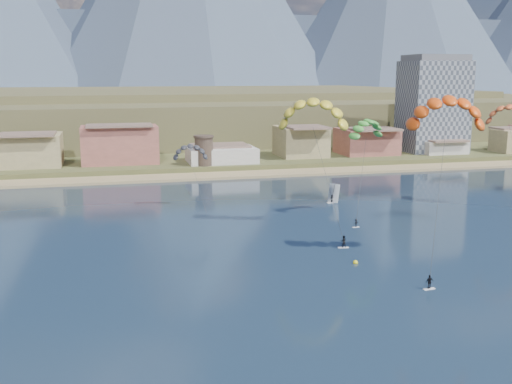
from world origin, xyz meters
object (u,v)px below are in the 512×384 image
windsurfer (333,197)px  kitesurfer_yellow (313,109)px  buoy (355,263)px  apartment_tower (433,104)px  kitesurfer_orange (447,108)px  kitesurfer_green (366,127)px  watchtower (204,150)px

windsurfer → kitesurfer_yellow: bearing=-122.1°
windsurfer → buoy: size_ratio=5.52×
apartment_tower → windsurfer: 87.60m
apartment_tower → kitesurfer_orange: bearing=-119.2°
kitesurfer_green → windsurfer: size_ratio=4.97×
watchtower → kitesurfer_yellow: (9.65, -65.79, 15.03)m
kitesurfer_orange → windsurfer: kitesurfer_orange is taller
kitesurfer_yellow → kitesurfer_orange: size_ratio=0.96×
watchtower → kitesurfer_green: 65.69m
buoy → watchtower: bearing=95.3°
kitesurfer_orange → buoy: size_ratio=36.83×
buoy → apartment_tower: bearing=55.3°
kitesurfer_green → buoy: size_ratio=27.43×
kitesurfer_orange → buoy: 26.66m
watchtower → kitesurfer_orange: 93.00m
apartment_tower → kitesurfer_green: apartment_tower is taller
watchtower → kitesurfer_green: size_ratio=0.42×
windsurfer → kitesurfer_orange: bearing=-87.4°
apartment_tower → buoy: 127.19m
apartment_tower → buoy: (-71.66, -103.58, -17.69)m
windsurfer → watchtower: bearing=113.1°
watchtower → buoy: (8.34, -89.58, -6.24)m
kitesurfer_green → apartment_tower: bearing=52.4°
kitesurfer_yellow → kitesurfer_orange: (12.83, -22.96, 1.31)m
apartment_tower → kitesurfer_yellow: (-70.35, -79.79, 3.58)m
kitesurfer_orange → windsurfer: bearing=92.6°
apartment_tower → watchtower: apartment_tower is taller
kitesurfer_orange → kitesurfer_green: 28.48m
kitesurfer_orange → kitesurfer_green: kitesurfer_orange is taller
kitesurfer_orange → kitesurfer_yellow: bearing=119.2°
kitesurfer_green → buoy: kitesurfer_green is taller
windsurfer → buoy: bearing=-106.6°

